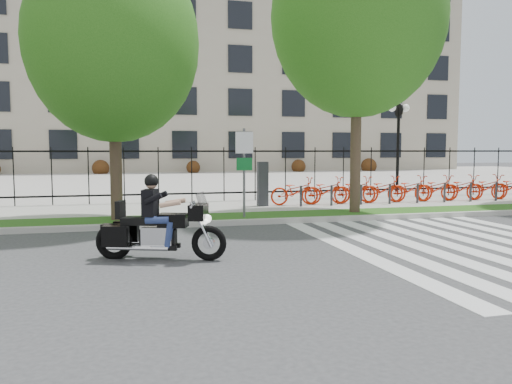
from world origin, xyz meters
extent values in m
plane|color=#363639|center=(0.00, 0.00, 0.00)|extent=(120.00, 120.00, 0.00)
cube|color=#AFADA5|center=(0.00, 4.10, 0.07)|extent=(60.00, 0.20, 0.15)
cube|color=#1D5114|center=(0.00, 4.95, 0.07)|extent=(60.00, 1.50, 0.15)
cube|color=#A4A199|center=(0.00, 7.45, 0.07)|extent=(60.00, 3.50, 0.15)
cube|color=#A4A199|center=(0.00, 25.00, 0.05)|extent=(80.00, 34.00, 0.10)
cube|color=#A19582|center=(0.00, 45.00, 10.00)|extent=(60.00, 20.00, 20.00)
cylinder|color=black|center=(10.00, 12.00, 2.00)|extent=(0.14, 0.14, 4.00)
cylinder|color=black|center=(10.00, 12.00, 3.90)|extent=(0.06, 0.70, 0.70)
sphere|color=white|center=(9.65, 12.00, 4.00)|extent=(0.36, 0.36, 0.36)
sphere|color=white|center=(10.35, 12.00, 4.00)|extent=(0.36, 0.36, 0.36)
cylinder|color=#36271D|center=(-2.56, 4.95, 1.83)|extent=(0.32, 0.32, 3.35)
ellipsoid|color=#215B14|center=(-2.56, 4.95, 4.87)|extent=(4.57, 4.57, 5.26)
cylinder|color=#36271D|center=(4.49, 4.95, 2.30)|extent=(0.32, 0.32, 4.29)
ellipsoid|color=#215B14|center=(4.49, 4.95, 6.00)|extent=(5.19, 5.19, 5.97)
cube|color=#2D2D33|center=(2.16, 7.20, 0.90)|extent=(0.35, 0.25, 1.50)
imported|color=red|center=(3.36, 7.20, 0.63)|extent=(1.83, 0.64, 0.96)
cylinder|color=#2D2D33|center=(3.36, 6.70, 0.50)|extent=(0.08, 0.08, 0.70)
imported|color=red|center=(4.46, 7.20, 0.63)|extent=(1.83, 0.64, 0.96)
cylinder|color=#2D2D33|center=(4.46, 6.70, 0.50)|extent=(0.08, 0.08, 0.70)
imported|color=red|center=(5.56, 7.20, 0.63)|extent=(1.83, 0.64, 0.96)
cylinder|color=#2D2D33|center=(5.56, 6.70, 0.50)|extent=(0.08, 0.08, 0.70)
imported|color=red|center=(6.66, 7.20, 0.63)|extent=(1.83, 0.64, 0.96)
cylinder|color=#2D2D33|center=(6.66, 6.70, 0.50)|extent=(0.08, 0.08, 0.70)
imported|color=red|center=(7.76, 7.20, 0.63)|extent=(1.83, 0.64, 0.96)
cylinder|color=#2D2D33|center=(7.76, 6.70, 0.50)|extent=(0.08, 0.08, 0.70)
imported|color=red|center=(8.86, 7.20, 0.63)|extent=(1.83, 0.64, 0.96)
cylinder|color=#2D2D33|center=(8.86, 6.70, 0.50)|extent=(0.08, 0.08, 0.70)
imported|color=red|center=(9.96, 7.20, 0.63)|extent=(1.83, 0.64, 0.96)
cylinder|color=#2D2D33|center=(9.96, 6.70, 0.50)|extent=(0.08, 0.08, 0.70)
imported|color=red|center=(11.06, 7.20, 0.63)|extent=(1.83, 0.64, 0.96)
cylinder|color=#2D2D33|center=(11.06, 6.70, 0.50)|extent=(0.08, 0.08, 0.70)
imported|color=red|center=(12.16, 7.20, 0.63)|extent=(1.83, 0.64, 0.96)
cylinder|color=#59595B|center=(0.92, 4.60, 1.40)|extent=(0.07, 0.07, 2.50)
cube|color=white|center=(0.92, 4.56, 2.25)|extent=(0.50, 0.03, 0.60)
cube|color=#0C6626|center=(0.92, 4.56, 1.65)|extent=(0.45, 0.03, 0.35)
torus|color=black|center=(-0.80, -0.03, 0.32)|extent=(0.66, 0.34, 0.66)
torus|color=black|center=(-2.51, 0.57, 0.32)|extent=(0.70, 0.37, 0.70)
cube|color=black|center=(-0.98, 0.03, 0.91)|extent=(0.44, 0.59, 0.29)
cube|color=#26262B|center=(-0.92, 0.01, 1.13)|extent=(0.29, 0.50, 0.29)
cube|color=silver|center=(-1.70, 0.28, 0.43)|extent=(0.65, 0.50, 0.38)
cube|color=black|center=(-1.43, 0.19, 0.74)|extent=(0.60, 0.48, 0.25)
cube|color=black|center=(-2.02, 0.39, 0.73)|extent=(0.74, 0.55, 0.13)
cube|color=black|center=(-2.38, 0.52, 0.94)|extent=(0.20, 0.34, 0.32)
cube|color=black|center=(-2.47, 0.25, 0.48)|extent=(0.50, 0.30, 0.38)
cube|color=black|center=(-2.28, 0.79, 0.48)|extent=(0.50, 0.30, 0.38)
cube|color=black|center=(-1.84, 0.33, 1.07)|extent=(0.34, 0.44, 0.50)
sphere|color=tan|center=(-1.81, 0.32, 1.43)|extent=(0.22, 0.22, 0.22)
sphere|color=black|center=(-1.81, 0.32, 1.47)|extent=(0.26, 0.26, 0.26)
camera|label=1|loc=(-2.19, -9.07, 2.04)|focal=35.00mm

